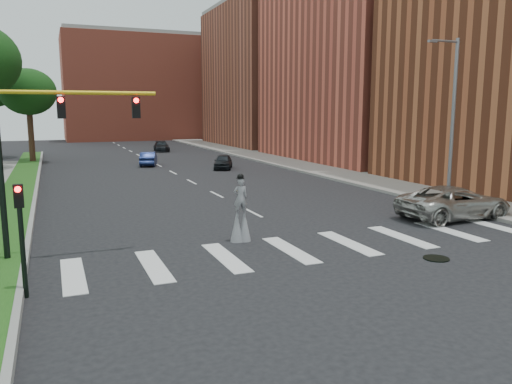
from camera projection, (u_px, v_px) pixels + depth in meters
The scene contains 17 objects.
ground_plane at pixel (334, 253), 18.37m from camera, with size 160.00×160.00×0.00m, color black.
grass_median at pixel (19, 190), 32.29m from camera, with size 2.00×60.00×0.25m, color #1B4A15.
median_curb at pixel (37, 188), 32.68m from camera, with size 0.20×60.00×0.28m, color gray.
sidewalk_right at pixel (309, 166), 45.86m from camera, with size 5.00×90.00×0.18m, color gray.
manhole at pixel (436, 258), 17.66m from camera, with size 0.90×0.90×0.04m, color black.
building_mid at pixel (369, 44), 52.05m from camera, with size 16.00×22.00×24.00m, color #C7553E.
building_far at pixel (274, 78), 74.28m from camera, with size 16.00×22.00×20.00m, color #9C4F39.
building_backdrop at pixel (139, 89), 90.35m from camera, with size 26.00×14.00×18.00m, color #C7553E.
streetlight at pixel (452, 116), 27.13m from camera, with size 2.05×0.20×9.00m.
traffic_signal at pixel (38, 142), 16.76m from camera, with size 5.30×0.23×6.20m.
secondary_signal at pixel (21, 230), 13.73m from camera, with size 0.25×0.21×3.23m.
stilt_performer at pixel (241, 216), 19.89m from camera, with size 0.84×0.55×2.75m.
suv_crossing at pixel (454, 202), 24.18m from camera, with size 2.64×5.72×1.59m, color #A4A29A.
car_near at pixel (223, 162), 44.69m from camera, with size 1.51×3.76×1.28m, color black.
car_mid at pixel (149, 159), 47.34m from camera, with size 1.38×3.95×1.30m, color #16224F.
car_far at pixel (161, 146), 63.68m from camera, with size 1.76×4.32×1.25m, color black.
tree_6 at pixel (28, 92), 48.21m from camera, with size 5.27×5.27×9.21m.
Camera 1 is at (-9.39, -15.34, 5.21)m, focal length 35.00 mm.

